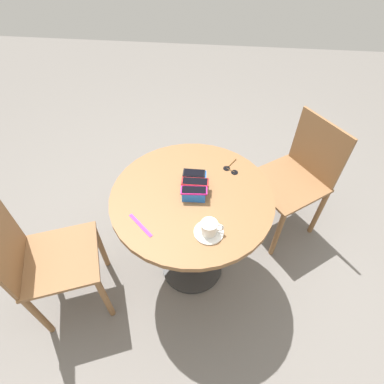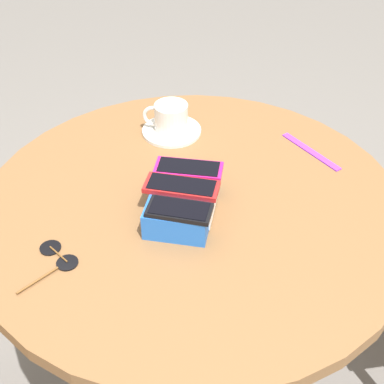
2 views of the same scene
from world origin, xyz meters
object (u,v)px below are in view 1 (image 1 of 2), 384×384
object	(u,v)px
saucer	(209,232)
lanyard_strap	(140,225)
phone_black	(195,173)
phone_box	(195,186)
chair_far_side	(295,178)
phone_red	(195,182)
phone_magenta	(194,190)
sunglasses	(231,169)
chair_near_window	(45,259)
coffee_cup	(210,227)
round_table	(192,212)

from	to	relation	value
saucer	lanyard_strap	size ratio (longest dim) A/B	0.81
phone_black	phone_box	bearing A→B (deg)	4.80
lanyard_strap	chair_far_side	xyz separation A→B (m)	(-0.71, 0.89, -0.28)
phone_black	phone_red	bearing A→B (deg)	7.16
phone_box	phone_magenta	size ratio (longest dim) A/B	1.37
sunglasses	chair_near_window	xyz separation A→B (m)	(0.53, -0.97, -0.28)
phone_black	chair_near_window	bearing A→B (deg)	-62.01
lanyard_strap	chair_near_window	size ratio (longest dim) A/B	0.19
phone_black	lanyard_strap	size ratio (longest dim) A/B	0.69
chair_near_window	phone_box	bearing A→B (deg)	114.05
coffee_cup	chair_far_side	bearing A→B (deg)	142.21
phone_black	chair_far_side	distance (m)	0.84
chair_far_side	phone_magenta	bearing A→B (deg)	-52.03
phone_red	chair_near_window	xyz separation A→B (m)	(0.35, -0.78, -0.34)
phone_magenta	round_table	bearing A→B (deg)	-152.30
phone_black	chair_far_side	bearing A→B (deg)	120.05
phone_black	phone_magenta	bearing A→B (deg)	3.92
phone_magenta	chair_far_side	size ratio (longest dim) A/B	0.16
saucer	sunglasses	xyz separation A→B (m)	(-0.45, 0.10, -0.00)
sunglasses	chair_far_side	xyz separation A→B (m)	(-0.27, 0.46, -0.28)
chair_near_window	saucer	bearing A→B (deg)	94.82
phone_black	saucer	distance (m)	0.36
saucer	coffee_cup	size ratio (longest dim) A/B	1.30
saucer	sunglasses	distance (m)	0.46
phone_black	chair_near_window	world-z (taller)	chair_near_window
lanyard_strap	sunglasses	distance (m)	0.61
phone_red	sunglasses	xyz separation A→B (m)	(-0.18, 0.19, -0.06)
phone_red	coffee_cup	xyz separation A→B (m)	(0.27, 0.09, -0.02)
sunglasses	chair_near_window	distance (m)	1.14
phone_red	coffee_cup	distance (m)	0.29
lanyard_strap	round_table	bearing A→B (deg)	135.03
chair_far_side	saucer	bearing A→B (deg)	-37.90
chair_near_window	phone_magenta	bearing A→B (deg)	109.99
round_table	lanyard_strap	world-z (taller)	lanyard_strap
round_table	coffee_cup	xyz separation A→B (m)	(0.23, 0.11, 0.19)
phone_box	chair_far_side	size ratio (longest dim) A/B	0.22
chair_near_window	phone_red	bearing A→B (deg)	113.81
round_table	phone_box	world-z (taller)	phone_box
round_table	phone_black	world-z (taller)	phone_black
round_table	coffee_cup	world-z (taller)	coffee_cup
phone_magenta	saucer	distance (m)	0.24
round_table	phone_red	bearing A→B (deg)	161.70
phone_black	saucer	xyz separation A→B (m)	(0.34, 0.10, -0.06)
lanyard_strap	chair_far_side	bearing A→B (deg)	128.61
round_table	phone_black	bearing A→B (deg)	177.86
phone_magenta	coffee_cup	size ratio (longest dim) A/B	1.28
phone_box	phone_red	size ratio (longest dim) A/B	1.32
phone_magenta	chair_near_window	world-z (taller)	chair_near_window
phone_magenta	sunglasses	size ratio (longest dim) A/B	1.03
lanyard_strap	coffee_cup	bearing A→B (deg)	88.55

